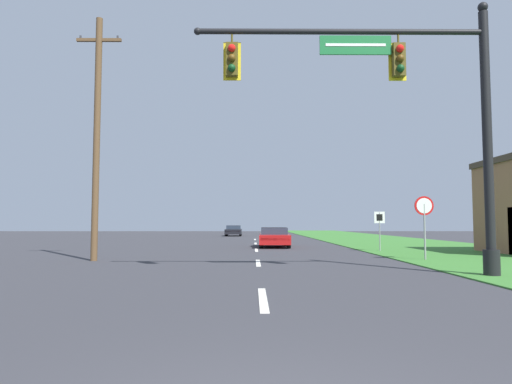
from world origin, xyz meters
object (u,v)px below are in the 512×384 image
Objects in this scene: car_ahead at (274,237)px; stop_sign at (424,213)px; route_sign_post at (380,222)px; signal_mast at (416,109)px; utility_pole_near at (97,133)px; far_car at (234,231)px.

stop_sign reaches higher than car_ahead.
car_ahead is 2.23× the size of route_sign_post.
utility_pole_near is (-10.82, 5.37, 0.35)m from signal_mast.
signal_mast is 6.51m from stop_sign.
signal_mast is 12.09m from utility_pole_near.
signal_mast is 11.79m from route_sign_post.
utility_pole_near is (-12.85, -5.80, 3.51)m from route_sign_post.
car_ahead is at bearing 118.41° from stop_sign.
route_sign_post is (-0.19, 5.75, -0.34)m from stop_sign.
stop_sign is at bearing 67.81° from signal_mast.
route_sign_post is at bearing 91.88° from stop_sign.
route_sign_post is (8.83, -28.53, 0.92)m from far_car.
route_sign_post is at bearing 79.72° from signal_mast.
far_car is 1.77× the size of stop_sign.
signal_mast is 1.92× the size of far_car.
signal_mast is 3.39× the size of stop_sign.
stop_sign is (2.21, 5.43, -2.82)m from signal_mast.
signal_mast reaches higher than far_car.
route_sign_post is (2.03, 11.18, -3.16)m from signal_mast.
utility_pole_near reaches higher than car_ahead.
far_car is 35.47m from stop_sign.
far_car is 29.88m from route_sign_post.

